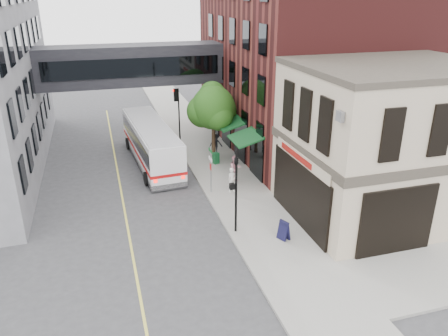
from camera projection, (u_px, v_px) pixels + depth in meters
ground at (240, 255)px, 21.06m from camera, size 120.00×120.00×0.00m
sidewalk_main at (208, 153)px, 33.99m from camera, size 4.00×60.00×0.15m
corner_building at (387, 143)px, 23.60m from camera, size 10.19×8.12×8.45m
brick_building at (301, 57)px, 34.36m from camera, size 13.76×18.00×14.00m
skyway_bridge at (131, 65)px, 33.80m from camera, size 14.00×3.18×3.00m
traffic_signal_near at (236, 182)px, 21.81m from camera, size 0.44×0.22×4.60m
traffic_signal_far at (177, 105)px, 34.96m from camera, size 0.53×0.28×4.50m
street_sign_pole at (211, 165)px, 26.65m from camera, size 0.08×0.75×3.00m
street_tree at (212, 107)px, 31.90m from camera, size 3.80×3.20×5.60m
lane_marking at (120, 185)px, 28.62m from camera, size 0.12×40.00×0.01m
bus at (151, 142)px, 31.78m from camera, size 3.21×10.92×2.90m
pedestrian_a at (232, 180)px, 27.06m from camera, size 0.64×0.48×1.58m
pedestrian_b at (235, 169)px, 28.46m from camera, size 1.04×0.91×1.80m
pedestrian_c at (216, 144)px, 33.44m from camera, size 1.04×0.61×1.58m
newspaper_box at (216, 158)px, 31.65m from camera, size 0.50×0.48×0.82m
sandwich_board at (284, 230)px, 21.94m from camera, size 0.57×0.67×1.02m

